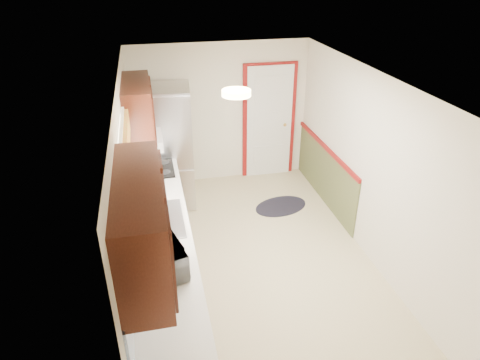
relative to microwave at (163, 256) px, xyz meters
name	(u,v)px	position (x,y,z in m)	size (l,w,h in m)	color
room_shell	(258,181)	(1.20, 1.10, 0.08)	(3.20, 5.20, 2.52)	beige
kitchen_run	(158,235)	(-0.04, 0.81, -0.31)	(0.63, 4.00, 2.20)	#3B160D
back_wall_trim	(281,133)	(2.19, 3.31, -0.23)	(1.12, 2.30, 2.08)	maroon
ceiling_fixture	(236,93)	(0.90, 0.90, 1.24)	(0.30, 0.30, 0.06)	#FFD88C
microwave	(163,256)	(0.00, 0.00, 0.00)	(0.53, 0.29, 0.36)	white
refrigerator	(167,148)	(0.22, 2.93, -0.16)	(0.86, 0.83, 1.91)	#B7B7BC
rug	(281,206)	(1.94, 2.36, -1.11)	(0.88, 0.57, 0.01)	black
cooktop	(155,169)	(0.01, 2.23, -0.17)	(0.52, 0.63, 0.02)	black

